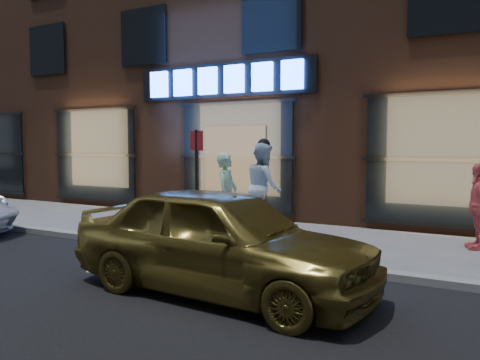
% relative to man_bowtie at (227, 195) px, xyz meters
% --- Properties ---
extents(ground, '(90.00, 90.00, 0.00)m').
position_rel_man_bowtie_xyz_m(ground, '(-1.08, -1.59, -0.88)').
color(ground, slate).
rests_on(ground, ground).
extents(curb, '(60.00, 0.25, 0.12)m').
position_rel_man_bowtie_xyz_m(curb, '(-1.08, -1.59, -0.82)').
color(curb, gray).
rests_on(curb, ground).
extents(storefront_building, '(30.20, 8.28, 10.30)m').
position_rel_man_bowtie_xyz_m(storefront_building, '(-1.08, 6.40, 4.27)').
color(storefront_building, '#54301E').
rests_on(storefront_building, ground).
extents(man_bowtie, '(0.52, 0.70, 1.75)m').
position_rel_man_bowtie_xyz_m(man_bowtie, '(0.00, 0.00, 0.00)').
color(man_bowtie, '#AADFB5').
rests_on(man_bowtie, ground).
extents(man_cap, '(1.16, 1.21, 1.96)m').
position_rel_man_bowtie_xyz_m(man_cap, '(0.30, 1.16, 0.11)').
color(man_cap, white).
rests_on(man_cap, ground).
extents(passerby, '(0.62, 1.00, 1.58)m').
position_rel_man_bowtie_xyz_m(passerby, '(4.62, 1.20, -0.08)').
color(passerby, '#E65E64').
rests_on(passerby, ground).
extents(gold_sedan, '(4.23, 1.95, 1.40)m').
position_rel_man_bowtie_xyz_m(gold_sedan, '(1.76, -3.24, -0.17)').
color(gold_sedan, olive).
rests_on(gold_sedan, ground).
extents(sign_post, '(0.33, 0.15, 2.18)m').
position_rel_man_bowtie_xyz_m(sign_post, '(0.18, -1.38, 0.44)').
color(sign_post, '#262628').
rests_on(sign_post, ground).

